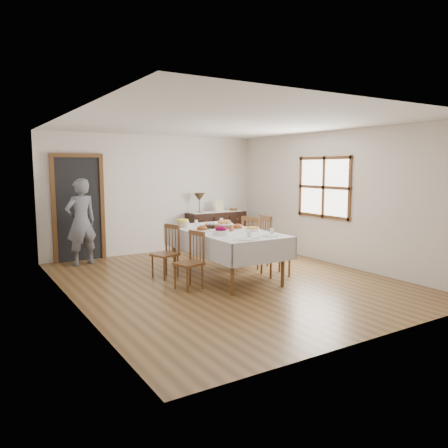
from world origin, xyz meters
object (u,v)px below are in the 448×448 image
chair_right_near (273,245)px  dining_table (224,236)px  chair_left_near (191,260)px  chair_right_far (254,242)px  table_lamp (199,198)px  chair_left_far (167,251)px  sideboard (216,230)px  person (81,219)px

chair_right_near → dining_table: bearing=75.6°
chair_left_near → chair_right_far: 1.83m
chair_left_near → table_lamp: table_lamp is taller
dining_table → chair_right_near: size_ratio=2.22×
chair_left_far → chair_right_near: chair_right_near is taller
chair_left_far → table_lamp: size_ratio=1.99×
dining_table → table_lamp: (0.87, 2.49, 0.49)m
sideboard → dining_table: bearing=-118.0°
chair_left_near → person: size_ratio=0.50×
chair_left_near → table_lamp: 3.39m
sideboard → table_lamp: size_ratio=3.09×
chair_left_near → table_lamp: size_ratio=1.97×
sideboard → chair_right_far: bearing=-101.9°
chair_left_near → chair_right_near: chair_right_near is taller
person → table_lamp: size_ratio=3.92×
dining_table → chair_left_far: (-0.86, 0.50, -0.26)m
chair_right_near → table_lamp: (0.10, 2.86, 0.66)m
chair_right_near → person: (-2.62, 2.65, 0.36)m
dining_table → chair_left_far: chair_left_far is taller
person → chair_left_near: bearing=98.2°
chair_right_far → sideboard: 2.21m
chair_right_near → table_lamp: size_ratio=2.33×
dining_table → chair_left_far: 1.02m
chair_left_near → person: (-1.02, 2.63, 0.44)m
sideboard → person: 3.22m
dining_table → table_lamp: table_lamp is taller
chair_left_far → table_lamp: 2.74m
chair_left_near → dining_table: bearing=100.5°
chair_right_far → table_lamp: table_lamp is taller
dining_table → person: 2.95m
dining_table → person: person is taller
chair_left_far → person: 2.09m
chair_right_far → chair_left_near: bearing=92.0°
chair_right_near → table_lamp: 2.93m
chair_right_far → person: bearing=34.8°
dining_table → chair_right_near: 0.87m
dining_table → sideboard: size_ratio=1.68×
chair_right_near → chair_left_far: bearing=73.0°
chair_left_near → chair_right_far: size_ratio=0.92×
chair_right_far → sideboard: chair_right_far is taller
chair_left_near → table_lamp: (1.71, 2.83, 0.75)m
chair_right_far → table_lamp: bearing=-19.6°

